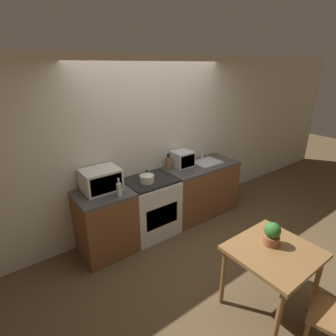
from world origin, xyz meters
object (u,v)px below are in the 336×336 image
object	(u,v)px
toaster_oven	(182,159)
kettle	(147,177)
bottle	(119,189)
dining_table	(273,258)
stove_range	(151,207)
microwave	(101,180)

from	to	relation	value
toaster_oven	kettle	bearing A→B (deg)	-166.45
bottle	dining_table	bearing A→B (deg)	-63.49
kettle	toaster_oven	size ratio (longest dim) A/B	0.66
kettle	dining_table	world-z (taller)	kettle
stove_range	kettle	bearing A→B (deg)	-146.57
microwave	dining_table	world-z (taller)	microwave
microwave	bottle	bearing A→B (deg)	-70.82
kettle	dining_table	size ratio (longest dim) A/B	0.26
stove_range	dining_table	world-z (taller)	stove_range
stove_range	kettle	size ratio (longest dim) A/B	4.35
kettle	bottle	size ratio (longest dim) A/B	0.84
stove_range	toaster_oven	size ratio (longest dim) A/B	2.85
kettle	toaster_oven	world-z (taller)	toaster_oven
kettle	toaster_oven	bearing A→B (deg)	13.55
stove_range	toaster_oven	world-z (taller)	toaster_oven
stove_range	bottle	distance (m)	0.83
kettle	dining_table	bearing A→B (deg)	-79.76
microwave	dining_table	bearing A→B (deg)	-64.57
microwave	dining_table	distance (m)	2.23
toaster_oven	stove_range	bearing A→B (deg)	-169.17
bottle	dining_table	distance (m)	1.90
stove_range	microwave	size ratio (longest dim) A/B	1.86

